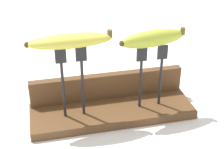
{
  "coord_description": "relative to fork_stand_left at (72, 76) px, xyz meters",
  "views": [
    {
      "loc": [
        -0.16,
        -0.72,
        0.53
      ],
      "look_at": [
        0.0,
        0.0,
        0.12
      ],
      "focal_mm": 54.21,
      "sensor_mm": 36.0,
      "label": 1
    }
  ],
  "objects": [
    {
      "name": "fork_stand_left",
      "position": [
        0.0,
        0.0,
        0.0
      ],
      "size": [
        0.07,
        0.01,
        0.19
      ],
      "color": "black",
      "rests_on": "wooden_board"
    },
    {
      "name": "fork_stand_right",
      "position": [
        0.2,
        0.0,
        -0.01
      ],
      "size": [
        0.08,
        0.01,
        0.17
      ],
      "color": "black",
      "rests_on": "wooden_board"
    },
    {
      "name": "board_backstop",
      "position": [
        0.1,
        0.06,
        -0.08
      ],
      "size": [
        0.42,
        0.02,
        0.07
      ],
      "primitive_type": "cube",
      "color": "brown",
      "rests_on": "wooden_board"
    },
    {
      "name": "ground_plane",
      "position": [
        0.1,
        0.01,
        -0.13
      ],
      "size": [
        3.0,
        3.0,
        0.0
      ],
      "primitive_type": "plane",
      "color": "silver"
    },
    {
      "name": "banana_raised_left",
      "position": [
        -0.0,
        -0.0,
        0.09
      ],
      "size": [
        0.2,
        0.05,
        0.04
      ],
      "color": "#DBD147",
      "rests_on": "fork_stand_left"
    },
    {
      "name": "wooden_board",
      "position": [
        0.1,
        0.01,
        -0.12
      ],
      "size": [
        0.43,
        0.13,
        0.02
      ],
      "primitive_type": "cube",
      "color": "brown",
      "rests_on": "ground"
    },
    {
      "name": "banana_raised_right",
      "position": [
        0.2,
        -0.0,
        0.08
      ],
      "size": [
        0.17,
        0.06,
        0.04
      ],
      "color": "#B2C138",
      "rests_on": "fork_stand_right"
    }
  ]
}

